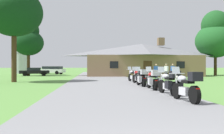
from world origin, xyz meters
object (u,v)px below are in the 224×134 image
at_px(motorcycle_red_fifth_in_row, 139,76).
at_px(parked_black_sedan_far_left, 35,71).
at_px(parked_white_suv_far_left, 52,70).
at_px(bystander_blue_shirt_beside_signpost, 156,70).
at_px(bystander_white_shirt_by_tree, 166,70).
at_px(tree_right_of_lodge, 215,36).
at_px(motorcycle_silver_farthest_in_row, 133,75).
at_px(metal_silo_distant, 21,52).
at_px(motorcycle_silver_second_in_row, 170,83).
at_px(tree_left_near, 14,6).
at_px(tree_left_far, 28,39).
at_px(motorcycle_black_fourth_in_row, 142,78).
at_px(motorcycle_silver_nearest_to_camera, 187,87).
at_px(motorcycle_red_third_in_row, 153,80).
at_px(bystander_blue_shirt_near_lodge, 173,70).

height_order(motorcycle_red_fifth_in_row, parked_black_sedan_far_left, motorcycle_red_fifth_in_row).
bearing_deg(parked_white_suv_far_left, bystander_blue_shirt_beside_signpost, -122.44).
height_order(bystander_white_shirt_by_tree, tree_right_of_lodge, tree_right_of_lodge).
bearing_deg(motorcycle_silver_farthest_in_row, metal_silo_distant, 110.83).
xyz_separation_m(parked_white_suv_far_left, parked_black_sedan_far_left, (-1.39, -7.05, -0.13)).
distance_m(metal_silo_distant, parked_white_suv_far_left, 9.13).
height_order(motorcycle_silver_second_in_row, tree_left_near, tree_left_near).
xyz_separation_m(motorcycle_silver_second_in_row, tree_left_far, (-12.84, 26.26, 4.74)).
height_order(motorcycle_black_fourth_in_row, motorcycle_silver_farthest_in_row, same).
distance_m(motorcycle_silver_nearest_to_camera, motorcycle_silver_second_in_row, 2.28).
height_order(motorcycle_silver_second_in_row, motorcycle_red_third_in_row, same).
xyz_separation_m(motorcycle_red_third_in_row, parked_black_sedan_far_left, (-11.87, 23.90, 0.03)).
distance_m(motorcycle_black_fourth_in_row, bystander_blue_shirt_near_lodge, 12.99).
relative_size(motorcycle_silver_farthest_in_row, parked_white_suv_far_left, 0.42).
height_order(parked_white_suv_far_left, parked_black_sedan_far_left, parked_white_suv_far_left).
xyz_separation_m(motorcycle_red_third_in_row, bystander_white_shirt_by_tree, (4.51, 12.32, 0.34)).
bearing_deg(tree_left_far, motorcycle_red_fifth_in_row, -55.63).
xyz_separation_m(metal_silo_distant, parked_black_sedan_far_left, (5.29, -12.19, -3.65)).
height_order(tree_left_far, parked_white_suv_far_left, tree_left_far).
bearing_deg(motorcycle_black_fourth_in_row, tree_right_of_lodge, 49.04).
bearing_deg(tree_left_near, tree_right_of_lodge, 28.80).
distance_m(motorcycle_silver_nearest_to_camera, motorcycle_red_third_in_row, 4.89).
distance_m(motorcycle_red_fifth_in_row, parked_white_suv_far_left, 28.12).
relative_size(motorcycle_silver_nearest_to_camera, motorcycle_black_fourth_in_row, 1.00).
xyz_separation_m(motorcycle_black_fourth_in_row, tree_left_near, (-10.11, 6.20, 6.09)).
height_order(motorcycle_silver_second_in_row, metal_silo_distant, metal_silo_distant).
relative_size(motorcycle_red_third_in_row, parked_black_sedan_far_left, 0.47).
relative_size(motorcycle_silver_farthest_in_row, parked_black_sedan_far_left, 0.47).
bearing_deg(parked_white_suv_far_left, tree_right_of_lodge, -91.54).
bearing_deg(parked_white_suv_far_left, motorcycle_silver_second_in_row, -146.22).
bearing_deg(metal_silo_distant, motorcycle_red_third_in_row, -64.57).
xyz_separation_m(motorcycle_silver_farthest_in_row, tree_left_near, (-10.36, 1.20, 6.08)).
xyz_separation_m(motorcycle_silver_second_in_row, parked_black_sedan_far_left, (-12.02, 26.51, 0.03)).
bearing_deg(motorcycle_silver_nearest_to_camera, bystander_blue_shirt_beside_signpost, 72.76).
bearing_deg(tree_left_far, bystander_blue_shirt_beside_signpost, -28.71).
relative_size(bystander_white_shirt_by_tree, tree_left_near, 0.17).
bearing_deg(parked_black_sedan_far_left, bystander_blue_shirt_near_lodge, -127.69).
relative_size(motorcycle_black_fourth_in_row, bystander_blue_shirt_beside_signpost, 1.25).
xyz_separation_m(metal_silo_distant, parked_white_suv_far_left, (6.68, -5.14, -3.51)).
relative_size(motorcycle_silver_farthest_in_row, tree_left_near, 0.21).
distance_m(motorcycle_silver_farthest_in_row, parked_white_suv_far_left, 25.74).
distance_m(motorcycle_red_third_in_row, bystander_blue_shirt_beside_signpost, 15.06).
distance_m(bystander_blue_shirt_near_lodge, tree_left_near, 17.86).
bearing_deg(tree_left_near, metal_silo_distant, 104.16).
bearing_deg(motorcycle_silver_nearest_to_camera, metal_silo_distant, 106.96).
relative_size(motorcycle_silver_second_in_row, bystander_blue_shirt_near_lodge, 1.25).
height_order(tree_right_of_lodge, tree_left_far, tree_right_of_lodge).
bearing_deg(tree_left_far, metal_silo_distant, 109.76).
bearing_deg(bystander_blue_shirt_near_lodge, motorcycle_silver_farthest_in_row, -84.25).
xyz_separation_m(motorcycle_silver_farthest_in_row, tree_left_far, (-12.81, 16.16, 4.73)).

